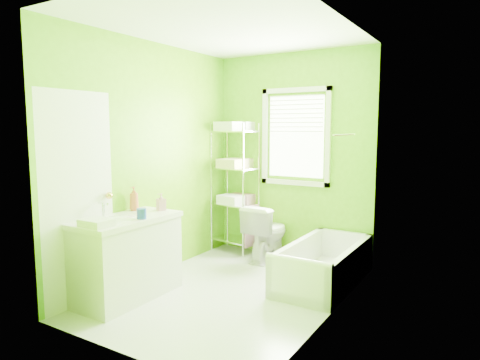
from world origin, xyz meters
The scene contains 9 objects.
ground centered at (0.00, 0.00, 0.00)m, with size 2.90×2.90×0.00m, color silver.
room_envelope centered at (0.00, 0.00, 1.55)m, with size 2.14×2.94×2.62m.
window centered at (0.05, 1.42, 1.61)m, with size 0.92×0.05×1.22m.
door centered at (-1.04, -1.00, 1.00)m, with size 0.09×0.80×2.00m.
right_wall_decor centered at (1.04, -0.02, 1.32)m, with size 0.04×1.48×1.17m.
bathtub centered at (0.72, 0.69, 0.15)m, with size 0.66×1.42×0.46m.
toilet centered at (-0.19, 1.13, 0.36)m, with size 0.40×0.70×0.71m, color white.
vanity centered at (-0.79, -0.66, 0.43)m, with size 0.55×1.07×1.06m.
wire_shelf_unit centered at (-0.73, 1.26, 1.07)m, with size 0.62×0.50×1.74m.
Camera 1 is at (2.26, -3.54, 1.66)m, focal length 32.00 mm.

